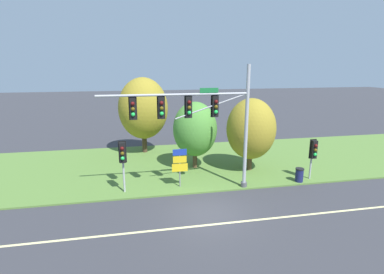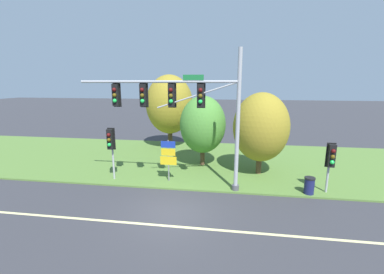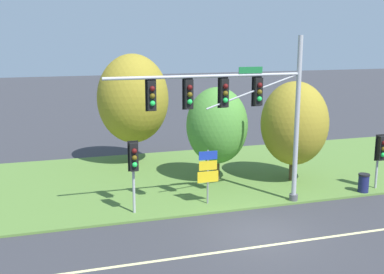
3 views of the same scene
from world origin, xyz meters
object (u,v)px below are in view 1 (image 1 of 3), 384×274
(tree_behind_signpost, at_px, (251,129))
(trash_bin, at_px, (299,175))
(pedestrian_signal_further_along, at_px, (314,151))
(pedestrian_signal_near_kerb, at_px, (123,156))
(traffic_signal_mast, at_px, (200,115))
(tree_nearest_road, at_px, (143,109))
(route_sign_post, at_px, (180,163))
(tree_left_of_mast, at_px, (195,129))

(tree_behind_signpost, distance_m, trash_bin, 4.57)
(pedestrian_signal_further_along, bearing_deg, pedestrian_signal_near_kerb, 179.10)
(traffic_signal_mast, relative_size, tree_nearest_road, 1.36)
(tree_nearest_road, distance_m, tree_behind_signpost, 9.73)
(route_sign_post, xyz_separation_m, tree_left_of_mast, (1.70, 3.47, 1.37))
(traffic_signal_mast, relative_size, route_sign_post, 3.51)
(pedestrian_signal_further_along, distance_m, trash_bin, 1.83)
(tree_nearest_road, height_order, tree_behind_signpost, tree_nearest_road)
(traffic_signal_mast, bearing_deg, trash_bin, 0.78)
(traffic_signal_mast, xyz_separation_m, tree_behind_signpost, (4.49, 2.99, -1.67))
(traffic_signal_mast, relative_size, pedestrian_signal_near_kerb, 2.75)
(traffic_signal_mast, distance_m, trash_bin, 8.09)
(trash_bin, bearing_deg, route_sign_post, 175.02)
(route_sign_post, relative_size, tree_left_of_mast, 0.51)
(traffic_signal_mast, xyz_separation_m, tree_nearest_road, (-2.97, 9.19, -0.84))
(tree_nearest_road, bearing_deg, tree_left_of_mast, -54.15)
(tree_nearest_road, xyz_separation_m, tree_left_of_mast, (3.57, -4.94, -0.96))
(pedestrian_signal_near_kerb, bearing_deg, tree_left_of_mast, 36.18)
(route_sign_post, bearing_deg, traffic_signal_mast, -35.67)
(traffic_signal_mast, height_order, pedestrian_signal_near_kerb, traffic_signal_mast)
(tree_behind_signpost, bearing_deg, tree_nearest_road, 140.24)
(tree_nearest_road, height_order, tree_left_of_mast, tree_nearest_road)
(traffic_signal_mast, distance_m, pedestrian_signal_further_along, 8.34)
(traffic_signal_mast, distance_m, pedestrian_signal_near_kerb, 5.17)
(route_sign_post, bearing_deg, tree_nearest_road, 102.54)
(pedestrian_signal_near_kerb, height_order, tree_behind_signpost, tree_behind_signpost)
(tree_left_of_mast, bearing_deg, tree_nearest_road, 125.85)
(pedestrian_signal_further_along, xyz_separation_m, tree_nearest_road, (-10.83, 8.91, 1.93))
(traffic_signal_mast, relative_size, trash_bin, 9.63)
(route_sign_post, distance_m, tree_behind_signpost, 6.19)
(pedestrian_signal_further_along, distance_m, tree_behind_signpost, 4.47)
(pedestrian_signal_near_kerb, height_order, tree_left_of_mast, tree_left_of_mast)
(pedestrian_signal_further_along, xyz_separation_m, route_sign_post, (-8.96, 0.51, -0.40))
(route_sign_post, bearing_deg, trash_bin, -4.98)
(tree_left_of_mast, xyz_separation_m, trash_bin, (6.26, -4.16, -2.50))
(traffic_signal_mast, relative_size, tree_left_of_mast, 1.79)
(pedestrian_signal_near_kerb, height_order, trash_bin, pedestrian_signal_near_kerb)
(pedestrian_signal_further_along, relative_size, tree_behind_signpost, 0.53)
(trash_bin, bearing_deg, tree_left_of_mast, 146.39)
(tree_behind_signpost, bearing_deg, route_sign_post, -158.46)
(route_sign_post, bearing_deg, pedestrian_signal_further_along, -3.24)
(route_sign_post, xyz_separation_m, tree_behind_signpost, (5.59, 2.20, 1.50))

